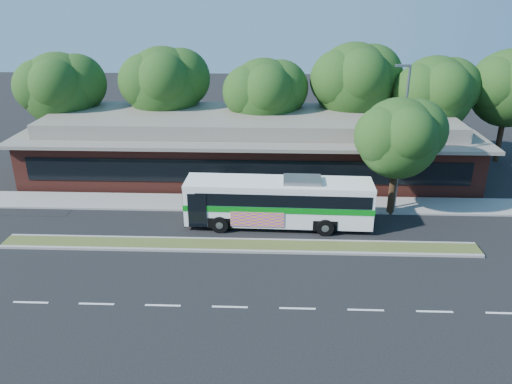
% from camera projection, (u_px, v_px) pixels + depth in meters
% --- Properties ---
extents(ground, '(120.00, 120.00, 0.00)m').
position_uv_depth(ground, '(238.00, 252.00, 26.76)').
color(ground, black).
rests_on(ground, ground).
extents(median_strip, '(26.00, 1.10, 0.15)m').
position_uv_depth(median_strip, '(239.00, 245.00, 27.28)').
color(median_strip, '#484F21').
rests_on(median_strip, ground).
extents(sidewalk, '(44.00, 2.60, 0.12)m').
position_uv_depth(sidewalk, '(245.00, 203.00, 32.65)').
color(sidewalk, gray).
rests_on(sidewalk, ground).
extents(parking_lot, '(14.00, 12.00, 0.01)m').
position_uv_depth(parking_lot, '(4.00, 181.00, 36.64)').
color(parking_lot, black).
rests_on(parking_lot, ground).
extents(plaza_building, '(33.20, 11.20, 4.45)m').
position_uv_depth(plaza_building, '(250.00, 144.00, 37.96)').
color(plaza_building, maroon).
rests_on(plaza_building, ground).
extents(lamp_post, '(0.93, 0.18, 9.07)m').
position_uv_depth(lamp_post, '(402.00, 135.00, 30.10)').
color(lamp_post, slate).
rests_on(lamp_post, ground).
extents(tree_bg_a, '(6.47, 5.80, 8.63)m').
position_uv_depth(tree_bg_a, '(65.00, 88.00, 39.04)').
color(tree_bg_a, black).
rests_on(tree_bg_a, ground).
extents(tree_bg_b, '(6.69, 6.00, 9.00)m').
position_uv_depth(tree_bg_b, '(169.00, 83.00, 39.58)').
color(tree_bg_b, black).
rests_on(tree_bg_b, ground).
extents(tree_bg_c, '(6.24, 5.60, 8.26)m').
position_uv_depth(tree_bg_c, '(269.00, 93.00, 38.58)').
color(tree_bg_c, black).
rests_on(tree_bg_c, ground).
extents(tree_bg_d, '(6.91, 6.20, 9.37)m').
position_uv_depth(tree_bg_d, '(359.00, 80.00, 38.95)').
color(tree_bg_d, black).
rests_on(tree_bg_d, ground).
extents(tree_bg_e, '(6.47, 5.80, 8.50)m').
position_uv_depth(tree_bg_e, '(439.00, 92.00, 38.06)').
color(tree_bg_e, black).
rests_on(tree_bg_e, ground).
extents(transit_bus, '(10.96, 2.76, 3.06)m').
position_uv_depth(transit_bus, '(279.00, 199.00, 29.11)').
color(transit_bus, white).
rests_on(transit_bus, ground).
extents(sedan, '(5.17, 3.19, 1.40)m').
position_uv_depth(sedan, '(123.00, 174.00, 35.89)').
color(sedan, '#BABFC2').
rests_on(sedan, ground).
extents(sidewalk_tree, '(5.37, 4.81, 7.29)m').
position_uv_depth(sidewalk_tree, '(404.00, 136.00, 29.53)').
color(sidewalk_tree, black).
rests_on(sidewalk_tree, ground).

